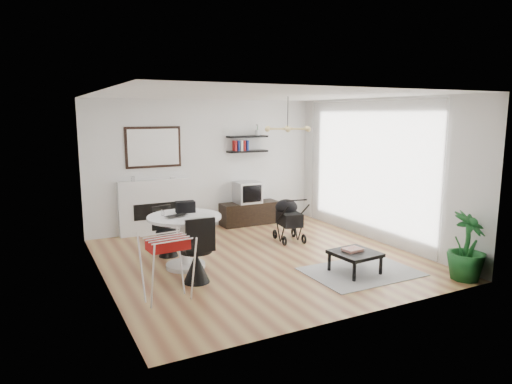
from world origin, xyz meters
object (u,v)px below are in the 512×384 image
dining_table (185,233)px  coffee_table (355,254)px  tv_console (250,213)px  crt_tv (248,192)px  stroller (288,221)px  fireplace (156,200)px  drying_rack (167,267)px  potted_plant (467,247)px

dining_table → coffee_table: bearing=-32.6°
tv_console → crt_tv: size_ratio=2.44×
stroller → coffee_table: bearing=-82.6°
dining_table → stroller: stroller is taller
stroller → coffee_table: stroller is taller
tv_console → stroller: size_ratio=1.47×
tv_console → coffee_table: size_ratio=1.88×
fireplace → coffee_table: (2.07, -3.71, -0.38)m
tv_console → dining_table: (-2.18, -2.13, 0.31)m
coffee_table → dining_table: bearing=147.4°
drying_rack → potted_plant: 4.30m
fireplace → tv_console: fireplace is taller
dining_table → stroller: (2.27, 0.63, -0.18)m
stroller → potted_plant: potted_plant is taller
fireplace → tv_console: size_ratio=1.67×
dining_table → stroller: 2.36m
dining_table → potted_plant: 4.23m
crt_tv → stroller: 1.55m
tv_console → dining_table: 3.07m
coffee_table → tv_console: bearing=90.6°
stroller → drying_rack: bearing=-139.6°
fireplace → stroller: size_ratio=2.46×
fireplace → drying_rack: 3.54m
tv_console → drying_rack: size_ratio=1.48×
dining_table → stroller: bearing=15.4°
coffee_table → potted_plant: potted_plant is taller
drying_rack → stroller: (2.89, 1.78, -0.08)m
tv_console → crt_tv: bearing=-176.4°
tv_console → potted_plant: (1.32, -4.50, 0.26)m
drying_rack → coffee_table: size_ratio=1.27×
fireplace → stroller: (2.12, -1.66, -0.31)m
fireplace → stroller: 2.71m
tv_console → crt_tv: 0.48m
dining_table → coffee_table: 2.65m
crt_tv → dining_table: size_ratio=0.46×
tv_console → coffee_table: 3.55m
crt_tv → potted_plant: potted_plant is taller
stroller → coffee_table: size_ratio=1.28×
coffee_table → potted_plant: size_ratio=0.69×
dining_table → drying_rack: drying_rack is taller
tv_console → drying_rack: bearing=-130.4°
crt_tv → potted_plant: (1.37, -4.50, -0.22)m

